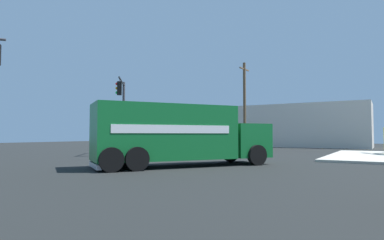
% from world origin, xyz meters
% --- Properties ---
extents(ground_plane, '(100.00, 100.00, 0.00)m').
position_xyz_m(ground_plane, '(0.00, 0.00, 0.00)').
color(ground_plane, black).
extents(delivery_truck, '(6.95, 8.52, 2.88)m').
position_xyz_m(delivery_truck, '(1.57, 0.96, 1.51)').
color(delivery_truck, '#146B2D').
rests_on(delivery_truck, ground).
extents(traffic_light_primary, '(2.38, 3.00, 5.71)m').
position_xyz_m(traffic_light_primary, '(-7.11, 6.26, 3.73)').
color(traffic_light_primary, '#38383D').
rests_on(traffic_light_primary, ground).
extents(utility_pole, '(0.30, 2.20, 9.32)m').
position_xyz_m(utility_pole, '(-2.96, 20.72, 4.80)').
color(utility_pole, brown).
rests_on(utility_pole, ground).
extents(building_backdrop, '(17.30, 6.00, 5.13)m').
position_xyz_m(building_backdrop, '(0.19, 28.81, 2.56)').
color(building_backdrop, beige).
rests_on(building_backdrop, ground).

